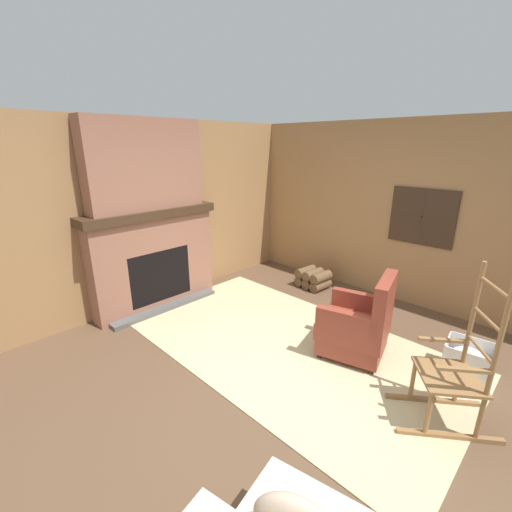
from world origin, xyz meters
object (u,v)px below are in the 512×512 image
Objects in this scene: laundry_basket at (468,360)px; storage_case at (164,201)px; armchair at (358,327)px; rocking_chair at (454,376)px; firewood_stack at (313,278)px; oil_lamp_vase at (94,208)px.

storage_case is (-3.65, -1.05, 1.29)m from laundry_basket.
armchair is 1.06m from rocking_chair.
rocking_chair is 2.90m from firewood_stack.
armchair is 0.70× the size of rocking_chair.
rocking_chair is 5.05× the size of oil_lamp_vase.
rocking_chair reaches higher than firewood_stack.
laundry_basket is at bearing -17.74° from firewood_stack.
storage_case is at bearing -32.45° from rocking_chair.
laundry_basket is 4.01m from storage_case.
armchair is 2.11× the size of laundry_basket.
oil_lamp_vase is at bearing -18.52° from rocking_chair.
oil_lamp_vase is 0.98× the size of storage_case.
armchair is 1.07m from laundry_basket.
oil_lamp_vase is (-3.70, -1.22, 1.04)m from rocking_chair.
storage_case is at bearing -163.92° from laundry_basket.
rocking_chair is at bearing 18.29° from oil_lamp_vase.
rocking_chair is at bearing 147.82° from armchair.
rocking_chair is 3.85m from storage_case.
oil_lamp_vase reaches higher than armchair.
armchair is 1.86× the size of firewood_stack.
rocking_chair is 2.64× the size of firewood_stack.
oil_lamp_vase is at bearing -151.36° from laundry_basket.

